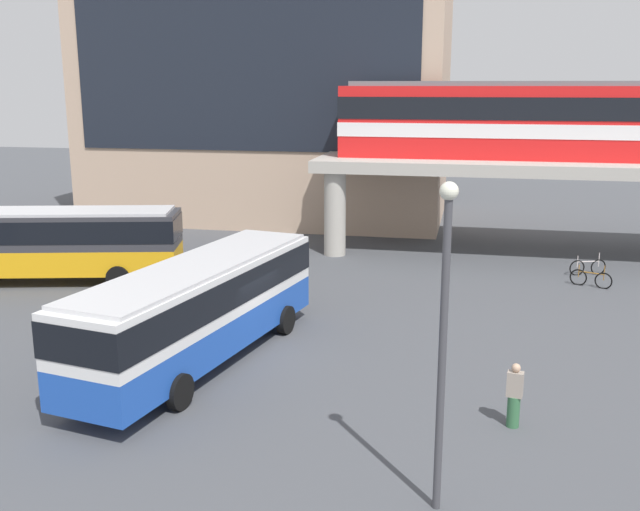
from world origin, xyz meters
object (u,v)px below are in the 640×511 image
at_px(bicycle_brown, 591,279).
at_px(station_building, 271,79).
at_px(train, 590,120).
at_px(bus_secondary, 52,238).
at_px(pedestrian_at_kerb, 514,397).
at_px(bus_main, 200,302).
at_px(bicycle_silver, 588,267).

bearing_deg(bicycle_brown, station_building, 141.57).
bearing_deg(train, bus_secondary, -155.95).
xyz_separation_m(train, pedestrian_at_kerb, (-4.25, -20.65, -6.02)).
height_order(bus_main, pedestrian_at_kerb, bus_main).
xyz_separation_m(bus_main, pedestrian_at_kerb, (9.34, -2.46, -1.19)).
bearing_deg(station_building, bus_secondary, -104.59).
height_order(station_building, bus_secondary, station_building).
bearing_deg(bicycle_silver, train, 87.58).
relative_size(bicycle_silver, bicycle_brown, 1.00).
bearing_deg(bicycle_brown, bus_main, -138.33).
bearing_deg(pedestrian_at_kerb, bus_main, 165.27).
xyz_separation_m(bus_main, bicycle_brown, (13.24, 11.78, -1.63)).
bearing_deg(bus_secondary, station_building, 75.41).
distance_m(bus_secondary, pedestrian_at_kerb, 21.77).
relative_size(station_building, bicycle_brown, 13.29).
distance_m(station_building, train, 20.40).
relative_size(bus_main, bicycle_silver, 6.69).
bearing_deg(train, station_building, 156.53).
bearing_deg(bus_secondary, pedestrian_at_kerb, -27.95).
distance_m(bus_main, bus_secondary, 12.53).
relative_size(station_building, pedestrian_at_kerb, 13.15).
bearing_deg(bus_secondary, train, 24.05).
xyz_separation_m(train, bus_main, (-13.59, -18.19, -4.83)).
xyz_separation_m(station_building, pedestrian_at_kerb, (14.37, -28.73, -8.07)).
height_order(station_building, bus_main, station_building).
bearing_deg(train, bus_main, -126.76).
xyz_separation_m(station_building, bus_secondary, (-4.83, -18.55, -6.88)).
xyz_separation_m(train, bus_secondary, (-23.45, -10.47, -4.83)).
distance_m(train, bus_secondary, 26.13).
xyz_separation_m(train, bicycle_silver, (-0.18, -4.28, -6.46)).
height_order(station_building, pedestrian_at_kerb, station_building).
height_order(bus_main, bus_secondary, same).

